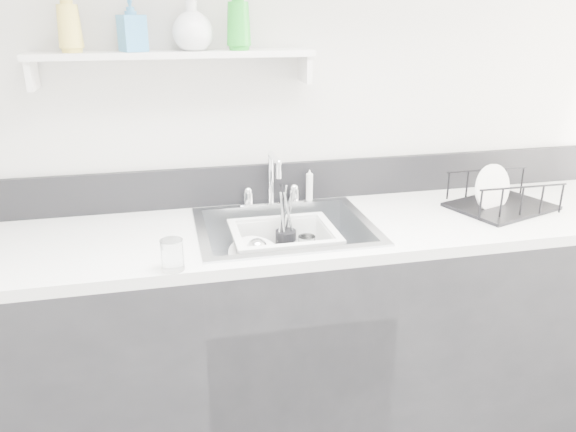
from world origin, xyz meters
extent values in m
cube|color=silver|center=(0.00, 1.49, 1.30)|extent=(3.50, 0.02, 2.60)
cube|color=black|center=(0.00, 1.19, 0.44)|extent=(3.20, 0.62, 0.88)
cube|color=white|center=(0.00, 1.19, 0.90)|extent=(3.20, 0.62, 0.04)
cube|color=black|center=(0.00, 1.49, 1.00)|extent=(3.20, 0.02, 0.16)
cube|color=silver|center=(0.00, 1.44, 0.93)|extent=(0.26, 0.06, 0.02)
cylinder|color=silver|center=(-0.10, 1.44, 0.96)|extent=(0.04, 0.04, 0.05)
cylinder|color=silver|center=(0.10, 1.44, 0.96)|extent=(0.04, 0.04, 0.05)
cylinder|color=silver|center=(0.00, 1.44, 1.03)|extent=(0.02, 0.02, 0.20)
cylinder|color=silver|center=(0.00, 1.37, 1.14)|extent=(0.02, 0.15, 0.02)
cylinder|color=white|center=(0.16, 1.44, 0.99)|extent=(0.03, 0.03, 0.14)
cube|color=silver|center=(-0.35, 1.42, 1.52)|extent=(1.00, 0.16, 0.02)
cube|color=silver|center=(-0.83, 1.42, 1.46)|extent=(0.02, 0.14, 0.10)
cube|color=silver|center=(0.13, 1.42, 1.46)|extent=(0.02, 0.14, 0.10)
cylinder|color=white|center=(-0.11, 1.19, 0.77)|extent=(0.21, 0.21, 0.01)
cylinder|color=white|center=(-0.10, 1.20, 0.79)|extent=(0.20, 0.20, 0.01)
cylinder|color=white|center=(-0.12, 1.19, 0.82)|extent=(0.23, 0.23, 0.08)
cylinder|color=black|center=(0.02, 1.28, 0.82)|extent=(0.08, 0.08, 0.10)
cylinder|color=silver|center=(0.01, 1.29, 0.91)|extent=(0.01, 0.05, 0.20)
cylinder|color=silver|center=(0.04, 1.27, 0.90)|extent=(0.02, 0.04, 0.18)
cylinder|color=black|center=(0.01, 1.28, 0.93)|extent=(0.01, 0.06, 0.22)
cylinder|color=white|center=(0.09, 1.22, 0.81)|extent=(0.07, 0.07, 0.09)
cylinder|color=white|center=(-0.41, 0.91, 0.97)|extent=(0.08, 0.08, 0.10)
imported|color=white|center=(0.10, 1.12, 0.78)|extent=(0.12, 0.12, 0.03)
imported|color=#E7CC56|center=(-0.69, 1.41, 1.64)|extent=(0.10, 0.10, 0.21)
imported|color=teal|center=(-0.49, 1.41, 1.62)|extent=(0.11, 0.11, 0.18)
imported|color=silver|center=(-0.28, 1.41, 1.62)|extent=(0.17, 0.17, 0.18)
imported|color=green|center=(-0.12, 1.40, 1.64)|extent=(0.11, 0.11, 0.23)
camera|label=1|loc=(-0.42, -0.68, 1.67)|focal=35.00mm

